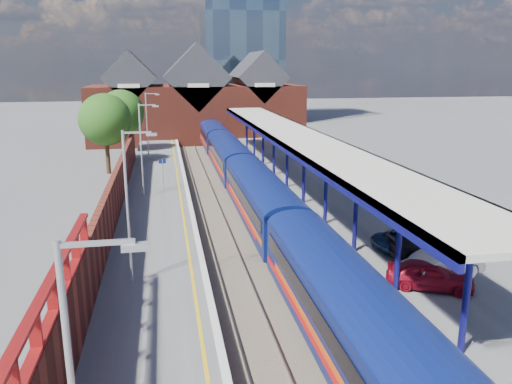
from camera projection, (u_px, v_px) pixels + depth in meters
ground at (217, 182)px, 47.16m from camera, size 240.00×240.00×0.00m
ballast_bed at (232, 211)px, 37.61m from camera, size 6.00×76.00×0.06m
rails at (232, 210)px, 37.59m from camera, size 4.51×76.00×0.14m
left_platform at (157, 209)px, 36.53m from camera, size 5.00×76.00×1.00m
right_platform at (309, 201)px, 38.56m from camera, size 6.00×76.00×1.00m
coping_left at (189, 201)px, 36.82m from camera, size 0.30×76.00×0.05m
coping_right at (273, 197)px, 37.93m from camera, size 0.30×76.00×0.05m
yellow_line at (181, 201)px, 36.71m from camera, size 0.14×76.00×0.01m
train at (242, 172)px, 41.43m from camera, size 2.89×65.91×3.45m
canopy at (297, 137)px, 39.16m from camera, size 4.50×52.00×4.48m
lamp_post_b at (130, 199)px, 21.93m from camera, size 1.48×0.18×7.00m
lamp_post_c at (143, 144)px, 37.19m from camera, size 1.48×0.18×7.00m
lamp_post_d at (148, 122)px, 52.44m from camera, size 1.48×0.18×7.00m
platform_sign at (163, 169)px, 39.90m from camera, size 0.55×0.08×2.50m
brick_wall at (110, 209)px, 29.43m from camera, size 0.35×50.00×3.86m
station_building at (196, 103)px, 72.52m from camera, size 30.00×12.12×13.78m
glass_tower at (240, 13)px, 91.65m from camera, size 14.20×14.20×40.30m
tree_near at (107, 121)px, 49.65m from camera, size 5.20×5.20×8.10m
tree_far at (123, 114)px, 57.46m from camera, size 5.20×5.20×8.10m
parked_car_red at (430, 275)px, 22.16m from camera, size 4.06×3.03×1.29m
parked_car_silver at (444, 264)px, 23.23m from camera, size 4.42×2.68×1.38m
parked_car_dark at (426, 245)px, 25.95m from camera, size 4.31×1.88×1.23m
parked_car_blue at (410, 239)px, 26.98m from camera, size 4.24×2.38×1.12m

